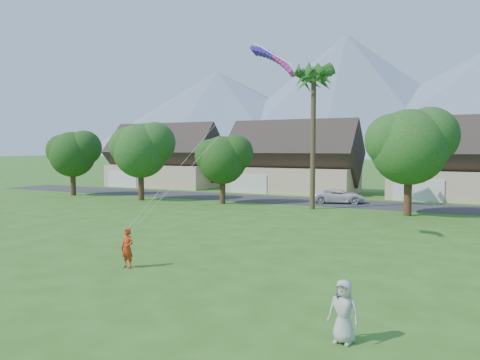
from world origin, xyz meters
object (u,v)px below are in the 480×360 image
Objects in this scene: parafoil_kite at (275,58)px; kite_flyer at (127,248)px; watcher at (344,311)px; parked_car at (339,196)px.

kite_flyer is at bearing -124.97° from parafoil_kite.
parafoil_kite is at bearing 62.92° from kite_flyer.
kite_flyer is 0.67× the size of parafoil_kite.
watcher is (10.73, -3.75, -0.01)m from kite_flyer.
parafoil_kite is (-6.52, 10.95, 9.33)m from watcher.
parked_car is at bearing 110.88° from watcher.
parked_car is 23.52m from parafoil_kite.
watcher is 15.80m from parafoil_kite.
kite_flyer is 12.50m from parafoil_kite.
parafoil_kite reaches higher than kite_flyer.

